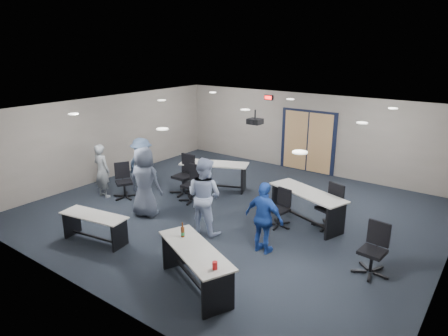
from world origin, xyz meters
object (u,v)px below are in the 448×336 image
Objects in this scene: chair_loose_left at (124,181)px; person_gray at (102,171)px; person_lightblue at (204,196)px; chair_loose_right at (373,250)px; person_back at (142,166)px; chair_back_b at (191,184)px; person_navy at (264,218)px; table_back_right at (307,202)px; chair_back_a at (183,175)px; table_back_left at (214,171)px; table_front_right at (195,261)px; chair_back_d at (329,207)px; table_front_left at (95,223)px; chair_back_c at (279,208)px; person_plaid at (145,182)px.

person_gray is at bearing 147.71° from chair_loose_left.
chair_loose_left is at bearing -7.16° from person_lightblue.
person_back is (-6.81, 0.40, 0.33)m from chair_loose_right.
person_navy is at bearing -24.11° from chair_back_b.
chair_loose_left is at bearing -154.25° from chair_back_b.
table_back_right is 2.07× the size of chair_back_b.
person_back reaches higher than chair_back_a.
table_back_left is 2.11× the size of chair_loose_left.
table_front_right is at bearing -130.04° from chair_loose_right.
chair_back_a is 1.13× the size of chair_loose_right.
chair_back_b is 1.64m from person_back.
person_back is (-5.33, -1.06, 0.31)m from chair_back_d.
person_lightblue is (-3.75, -0.49, 0.40)m from chair_loose_right.
table_front_right is 3.94m from chair_back_d.
table_front_left is at bearing 118.53° from person_back.
person_lightblue is (-1.27, -1.30, 0.45)m from chair_back_c.
person_lightblue is (-1.31, 1.88, 0.36)m from table_front_right.
person_lightblue reaches higher than chair_loose_left.
person_lightblue reaches higher than table_back_left.
chair_back_a is at bearing -11.97° from chair_loose_left.
person_navy is (3.72, -1.59, 0.20)m from chair_back_a.
chair_back_b is at bearing -18.76° from person_navy.
chair_back_c is 0.91× the size of chair_loose_right.
chair_back_a is 2.33m from person_gray.
table_back_left is at bearing 148.36° from table_front_right.
chair_back_a is at bearing -19.79° from person_navy.
chair_back_a is at bearing -174.99° from chair_back_c.
person_back is (-1.57, -0.38, 0.33)m from chair_back_b.
person_plaid is at bearing 3.34° from person_lightblue.
table_back_left is 1.36× the size of person_gray.
table_front_left is 1.63× the size of chair_loose_left.
chair_back_b is 2.77m from chair_back_c.
person_gray is at bearing -18.85° from person_plaid.
chair_loose_left is at bearing 72.18° from person_back.
person_lightblue is (2.09, -1.58, 0.33)m from chair_back_a.
table_back_right is at bearing 8.60° from chair_back_b.
person_gray is 5.46m from person_navy.
person_gray is (-5.14, 1.92, 0.24)m from table_front_right.
chair_back_a is at bearing -139.62° from person_gray.
chair_loose_left is (-5.53, -1.61, -0.04)m from chair_back_d.
person_gray is at bearing -143.85° from chair_back_d.
table_back_left is 0.99× the size of table_back_right.
chair_loose_left is 7.01m from chair_loose_right.
chair_back_b is 5.30m from chair_loose_right.
chair_loose_right is at bearing -163.67° from person_navy.
chair_back_c is at bearing -4.26° from chair_back_a.
chair_back_a reaches higher than chair_loose_right.
person_back is (-4.37, 2.76, 0.30)m from table_front_right.
person_navy is at bearing -89.65° from chair_back_d.
table_back_left is 3.91m from chair_back_d.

